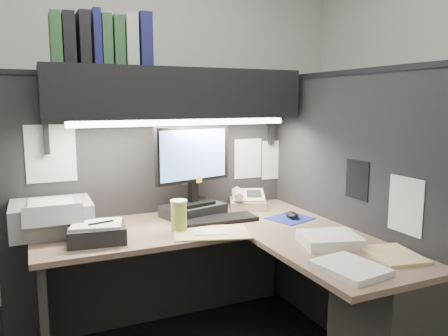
{
  "coord_description": "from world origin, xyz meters",
  "views": [
    {
      "loc": [
        -0.72,
        -1.83,
        1.45
      ],
      "look_at": [
        0.34,
        0.51,
        1.06
      ],
      "focal_mm": 35.0,
      "sensor_mm": 36.0,
      "label": 1
    }
  ],
  "objects_px": {
    "coffee_cup": "(179,216)",
    "desk": "(279,298)",
    "overhead_shelf": "(176,94)",
    "monitor": "(193,181)",
    "keyboard": "(216,220)",
    "telephone": "(248,201)",
    "printer": "(52,217)",
    "notebook_stack": "(97,233)"
  },
  "relations": [
    {
      "from": "overhead_shelf",
      "to": "notebook_stack",
      "type": "relative_size",
      "value": 5.39
    },
    {
      "from": "printer",
      "to": "monitor",
      "type": "bearing_deg",
      "value": 0.19
    },
    {
      "from": "coffee_cup",
      "to": "notebook_stack",
      "type": "distance_m",
      "value": 0.45
    },
    {
      "from": "telephone",
      "to": "monitor",
      "type": "bearing_deg",
      "value": -150.03
    },
    {
      "from": "overhead_shelf",
      "to": "keyboard",
      "type": "height_order",
      "value": "overhead_shelf"
    },
    {
      "from": "overhead_shelf",
      "to": "coffee_cup",
      "type": "xyz_separation_m",
      "value": [
        -0.1,
        -0.31,
        -0.69
      ]
    },
    {
      "from": "printer",
      "to": "notebook_stack",
      "type": "height_order",
      "value": "printer"
    },
    {
      "from": "desk",
      "to": "telephone",
      "type": "xyz_separation_m",
      "value": [
        0.2,
        0.76,
        0.33
      ]
    },
    {
      "from": "overhead_shelf",
      "to": "printer",
      "type": "relative_size",
      "value": 3.65
    },
    {
      "from": "desk",
      "to": "monitor",
      "type": "bearing_deg",
      "value": 106.59
    },
    {
      "from": "desk",
      "to": "telephone",
      "type": "distance_m",
      "value": 0.86
    },
    {
      "from": "desk",
      "to": "notebook_stack",
      "type": "xyz_separation_m",
      "value": [
        -0.84,
        0.44,
        0.33
      ]
    },
    {
      "from": "desk",
      "to": "printer",
      "type": "xyz_separation_m",
      "value": [
        -1.05,
        0.71,
        0.37
      ]
    },
    {
      "from": "monitor",
      "to": "printer",
      "type": "xyz_separation_m",
      "value": [
        -0.84,
        0.0,
        -0.14
      ]
    },
    {
      "from": "coffee_cup",
      "to": "notebook_stack",
      "type": "relative_size",
      "value": 0.58
    },
    {
      "from": "coffee_cup",
      "to": "telephone",
      "type": "bearing_deg",
      "value": 28.1
    },
    {
      "from": "monitor",
      "to": "keyboard",
      "type": "xyz_separation_m",
      "value": [
        0.08,
        -0.18,
        -0.21
      ]
    },
    {
      "from": "monitor",
      "to": "notebook_stack",
      "type": "relative_size",
      "value": 1.99
    },
    {
      "from": "desk",
      "to": "monitor",
      "type": "height_order",
      "value": "monitor"
    },
    {
      "from": "overhead_shelf",
      "to": "desk",
      "type": "bearing_deg",
      "value": -68.21
    },
    {
      "from": "overhead_shelf",
      "to": "monitor",
      "type": "xyz_separation_m",
      "value": [
        0.09,
        -0.04,
        -0.54
      ]
    },
    {
      "from": "coffee_cup",
      "to": "printer",
      "type": "bearing_deg",
      "value": 157.58
    },
    {
      "from": "coffee_cup",
      "to": "printer",
      "type": "height_order",
      "value": "printer"
    },
    {
      "from": "overhead_shelf",
      "to": "monitor",
      "type": "height_order",
      "value": "overhead_shelf"
    },
    {
      "from": "notebook_stack",
      "to": "telephone",
      "type": "bearing_deg",
      "value": 17.23
    },
    {
      "from": "desk",
      "to": "overhead_shelf",
      "type": "xyz_separation_m",
      "value": [
        -0.3,
        0.75,
        1.06
      ]
    },
    {
      "from": "printer",
      "to": "overhead_shelf",
      "type": "bearing_deg",
      "value": 3.53
    },
    {
      "from": "coffee_cup",
      "to": "desk",
      "type": "bearing_deg",
      "value": -48.22
    },
    {
      "from": "keyboard",
      "to": "printer",
      "type": "distance_m",
      "value": 0.94
    },
    {
      "from": "keyboard",
      "to": "coffee_cup",
      "type": "xyz_separation_m",
      "value": [
        -0.26,
        -0.08,
        0.07
      ]
    },
    {
      "from": "telephone",
      "to": "notebook_stack",
      "type": "bearing_deg",
      "value": -140.4
    },
    {
      "from": "monitor",
      "to": "printer",
      "type": "height_order",
      "value": "monitor"
    },
    {
      "from": "printer",
      "to": "coffee_cup",
      "type": "bearing_deg",
      "value": -21.91
    },
    {
      "from": "coffee_cup",
      "to": "notebook_stack",
      "type": "xyz_separation_m",
      "value": [
        -0.45,
        -0.0,
        -0.04
      ]
    },
    {
      "from": "monitor",
      "to": "telephone",
      "type": "distance_m",
      "value": 0.46
    },
    {
      "from": "desk",
      "to": "printer",
      "type": "height_order",
      "value": "printer"
    },
    {
      "from": "monitor",
      "to": "printer",
      "type": "bearing_deg",
      "value": 164.84
    },
    {
      "from": "keyboard",
      "to": "coffee_cup",
      "type": "height_order",
      "value": "coffee_cup"
    },
    {
      "from": "monitor",
      "to": "telephone",
      "type": "bearing_deg",
      "value": -7.24
    },
    {
      "from": "coffee_cup",
      "to": "monitor",
      "type": "bearing_deg",
      "value": 55.11
    },
    {
      "from": "keyboard",
      "to": "coffee_cup",
      "type": "bearing_deg",
      "value": -160.65
    },
    {
      "from": "printer",
      "to": "desk",
      "type": "bearing_deg",
      "value": -33.66
    }
  ]
}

